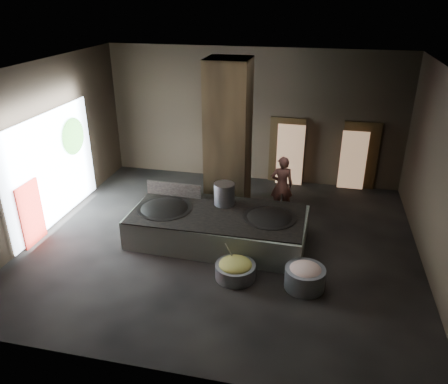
% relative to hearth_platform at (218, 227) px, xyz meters
% --- Properties ---
extents(floor, '(10.00, 9.00, 0.10)m').
position_rel_hearth_platform_xyz_m(floor, '(0.17, -0.04, -0.45)').
color(floor, black).
rests_on(floor, ground).
extents(ceiling, '(10.00, 9.00, 0.10)m').
position_rel_hearth_platform_xyz_m(ceiling, '(0.17, -0.04, 4.15)').
color(ceiling, black).
rests_on(ceiling, back_wall).
extents(back_wall, '(10.00, 0.10, 4.50)m').
position_rel_hearth_platform_xyz_m(back_wall, '(0.17, 4.51, 1.85)').
color(back_wall, black).
rests_on(back_wall, ground).
extents(front_wall, '(10.00, 0.10, 4.50)m').
position_rel_hearth_platform_xyz_m(front_wall, '(0.17, -4.59, 1.85)').
color(front_wall, black).
rests_on(front_wall, ground).
extents(left_wall, '(0.10, 9.00, 4.50)m').
position_rel_hearth_platform_xyz_m(left_wall, '(-4.88, -0.04, 1.85)').
color(left_wall, black).
rests_on(left_wall, ground).
extents(right_wall, '(0.10, 9.00, 4.50)m').
position_rel_hearth_platform_xyz_m(right_wall, '(5.22, -0.04, 1.85)').
color(right_wall, black).
rests_on(right_wall, ground).
extents(pillar, '(1.20, 1.20, 4.50)m').
position_rel_hearth_platform_xyz_m(pillar, '(-0.13, 1.86, 1.85)').
color(pillar, black).
rests_on(pillar, ground).
extents(hearth_platform, '(4.65, 2.34, 0.80)m').
position_rel_hearth_platform_xyz_m(hearth_platform, '(0.00, 0.00, 0.00)').
color(hearth_platform, '#ABBAA8').
rests_on(hearth_platform, ground).
extents(platform_cap, '(4.48, 2.15, 0.03)m').
position_rel_hearth_platform_xyz_m(platform_cap, '(0.00, 0.00, 0.42)').
color(platform_cap, black).
rests_on(platform_cap, hearth_platform).
extents(wok_left, '(1.44, 1.44, 0.40)m').
position_rel_hearth_platform_xyz_m(wok_left, '(-1.45, -0.05, 0.35)').
color(wok_left, black).
rests_on(wok_left, hearth_platform).
extents(wok_left_rim, '(1.47, 1.47, 0.05)m').
position_rel_hearth_platform_xyz_m(wok_left_rim, '(-1.45, -0.05, 0.42)').
color(wok_left_rim, black).
rests_on(wok_left_rim, hearth_platform).
extents(wok_right, '(1.34, 1.34, 0.38)m').
position_rel_hearth_platform_xyz_m(wok_right, '(1.35, 0.05, 0.35)').
color(wok_right, black).
rests_on(wok_right, hearth_platform).
extents(wok_right_rim, '(1.37, 1.37, 0.05)m').
position_rel_hearth_platform_xyz_m(wok_right_rim, '(1.35, 0.05, 0.42)').
color(wok_right_rim, black).
rests_on(wok_right_rim, hearth_platform).
extents(stock_pot, '(0.56, 0.56, 0.60)m').
position_rel_hearth_platform_xyz_m(stock_pot, '(0.05, 0.55, 0.73)').
color(stock_pot, '#979A9E').
rests_on(stock_pot, hearth_platform).
extents(splash_guard, '(1.59, 0.11, 0.40)m').
position_rel_hearth_platform_xyz_m(splash_guard, '(-1.45, 0.75, 0.63)').
color(splash_guard, black).
rests_on(splash_guard, hearth_platform).
extents(cook, '(0.72, 0.54, 1.80)m').
position_rel_hearth_platform_xyz_m(cook, '(1.47, 1.97, 0.50)').
color(cook, '#8D5247').
rests_on(cook, ground).
extents(veg_basin, '(1.05, 1.05, 0.35)m').
position_rel_hearth_platform_xyz_m(veg_basin, '(0.78, -1.53, -0.22)').
color(veg_basin, gray).
rests_on(veg_basin, ground).
extents(veg_fill, '(0.78, 0.78, 0.24)m').
position_rel_hearth_platform_xyz_m(veg_fill, '(0.78, -1.53, -0.05)').
color(veg_fill, '#7BA04D').
rests_on(veg_fill, veg_basin).
extents(ladle, '(0.22, 0.33, 0.67)m').
position_rel_hearth_platform_xyz_m(ladle, '(0.63, -1.38, 0.15)').
color(ladle, '#979A9E').
rests_on(ladle, veg_basin).
extents(meat_basin, '(1.01, 1.01, 0.50)m').
position_rel_hearth_platform_xyz_m(meat_basin, '(2.37, -1.56, -0.15)').
color(meat_basin, gray).
rests_on(meat_basin, ground).
extents(meat_fill, '(0.75, 0.75, 0.29)m').
position_rel_hearth_platform_xyz_m(meat_fill, '(2.37, -1.56, 0.05)').
color(meat_fill, '#DB9683').
rests_on(meat_fill, meat_basin).
extents(doorway_near, '(1.18, 0.08, 2.38)m').
position_rel_hearth_platform_xyz_m(doorway_near, '(1.37, 4.41, 0.70)').
color(doorway_near, black).
rests_on(doorway_near, ground).
extents(doorway_near_glow, '(0.90, 0.04, 2.13)m').
position_rel_hearth_platform_xyz_m(doorway_near_glow, '(1.51, 4.21, 0.65)').
color(doorway_near_glow, '#8C6647').
rests_on(doorway_near_glow, ground).
extents(doorway_far, '(1.18, 0.08, 2.38)m').
position_rel_hearth_platform_xyz_m(doorway_far, '(3.77, 4.41, 0.70)').
color(doorway_far, black).
rests_on(doorway_far, ground).
extents(doorway_far_glow, '(0.84, 0.04, 1.98)m').
position_rel_hearth_platform_xyz_m(doorway_far_glow, '(3.56, 4.15, 0.65)').
color(doorway_far_glow, '#8C6647').
rests_on(doorway_far_glow, ground).
extents(left_opening, '(0.04, 4.20, 3.10)m').
position_rel_hearth_platform_xyz_m(left_opening, '(-4.78, 0.16, 1.20)').
color(left_opening, white).
rests_on(left_opening, ground).
extents(pavilion_sliver, '(0.05, 0.90, 1.70)m').
position_rel_hearth_platform_xyz_m(pavilion_sliver, '(-4.71, -1.14, 0.45)').
color(pavilion_sliver, maroon).
rests_on(pavilion_sliver, ground).
extents(tree_silhouette, '(0.28, 1.10, 1.10)m').
position_rel_hearth_platform_xyz_m(tree_silhouette, '(-4.68, 1.26, 1.80)').
color(tree_silhouette, '#194714').
rests_on(tree_silhouette, left_opening).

